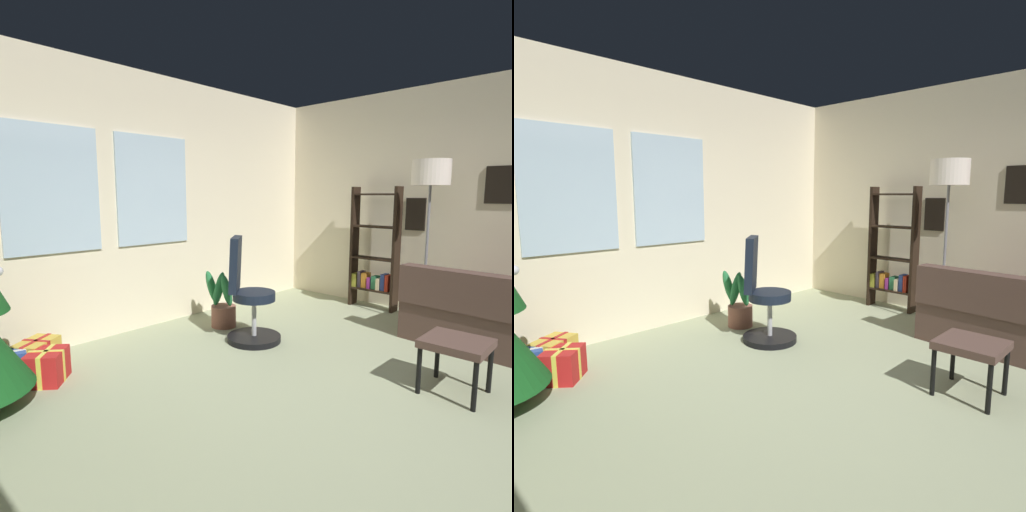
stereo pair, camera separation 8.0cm
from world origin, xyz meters
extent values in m
cube|color=#A1AA85|center=(0.00, 0.00, -0.05)|extent=(5.49, 5.33, 0.10)
cube|color=beige|center=(0.00, 2.71, 1.42)|extent=(5.49, 0.10, 2.83)
cube|color=silver|center=(-0.96, 2.65, 1.56)|extent=(0.90, 0.03, 1.20)
cube|color=silver|center=(0.14, 2.65, 1.56)|extent=(0.90, 0.03, 1.20)
cube|color=beige|center=(2.80, 0.00, 1.42)|extent=(0.10, 5.33, 2.83)
cube|color=black|center=(2.74, -0.25, 1.62)|extent=(0.02, 0.35, 0.42)
cube|color=black|center=(2.74, 0.71, 1.27)|extent=(0.02, 0.25, 0.41)
cube|color=brown|center=(1.97, -0.56, 0.20)|extent=(0.98, 1.88, 0.40)
cube|color=brown|center=(1.64, -0.53, 0.59)|extent=(0.35, 1.83, 0.39)
cube|color=brown|center=(2.04, 0.28, 0.50)|extent=(0.84, 0.21, 0.20)
cube|color=beige|center=(1.79, -0.11, 0.57)|extent=(0.15, 0.40, 0.40)
cube|color=brown|center=(0.71, -0.48, 0.40)|extent=(0.45, 0.45, 0.06)
cylinder|color=black|center=(0.52, -0.68, 0.18)|extent=(0.04, 0.04, 0.37)
cylinder|color=black|center=(0.90, -0.68, 0.18)|extent=(0.04, 0.04, 0.37)
cylinder|color=black|center=(0.52, -0.28, 0.18)|extent=(0.04, 0.04, 0.37)
cylinder|color=black|center=(0.90, -0.28, 0.18)|extent=(0.04, 0.04, 0.37)
sphere|color=silver|center=(-1.67, 1.88, 0.98)|extent=(0.07, 0.07, 0.07)
cube|color=red|center=(-1.34, 2.01, 0.13)|extent=(0.41, 0.41, 0.26)
cube|color=#EAD84C|center=(-1.34, 2.01, 0.13)|extent=(0.23, 0.21, 0.27)
cube|color=#EAD84C|center=(-1.34, 2.01, 0.13)|extent=(0.24, 0.27, 0.27)
cube|color=gold|center=(-1.32, 2.31, 0.13)|extent=(0.43, 0.40, 0.27)
cube|color=#B21919|center=(-1.32, 2.31, 0.13)|extent=(0.32, 0.23, 0.27)
cube|color=#B21919|center=(-1.32, 2.31, 0.13)|extent=(0.17, 0.23, 0.27)
cube|color=#2D4C99|center=(-1.59, 2.21, 0.13)|extent=(0.34, 0.26, 0.26)
cube|color=silver|center=(-1.59, 2.21, 0.13)|extent=(0.31, 0.10, 0.26)
cube|color=silver|center=(-1.59, 2.21, 0.13)|extent=(0.08, 0.21, 0.26)
cylinder|color=black|center=(0.50, 1.43, 0.03)|extent=(0.56, 0.56, 0.06)
cylinder|color=#B2B2B7|center=(0.50, 1.43, 0.27)|extent=(0.05, 0.05, 0.42)
cylinder|color=black|center=(0.50, 1.43, 0.48)|extent=(0.44, 0.44, 0.09)
cube|color=black|center=(0.38, 1.57, 0.81)|extent=(0.37, 0.33, 0.56)
cube|color=black|center=(2.53, 0.85, 0.81)|extent=(0.18, 0.04, 1.62)
cube|color=black|center=(2.53, 1.45, 0.81)|extent=(0.18, 0.04, 1.62)
cube|color=black|center=(2.53, 1.15, 0.25)|extent=(0.18, 0.56, 0.02)
cube|color=black|center=(2.53, 1.15, 0.67)|extent=(0.18, 0.56, 0.02)
cube|color=black|center=(2.53, 1.15, 1.09)|extent=(0.18, 0.56, 0.02)
cube|color=black|center=(2.53, 1.15, 1.52)|extent=(0.18, 0.56, 0.02)
cube|color=#A02617|center=(2.54, 0.93, 0.37)|extent=(0.16, 0.04, 0.21)
cube|color=#2A418D|center=(2.55, 1.00, 0.37)|extent=(0.14, 0.05, 0.22)
cube|color=beige|center=(2.54, 1.06, 0.34)|extent=(0.16, 0.04, 0.15)
cube|color=#296C45|center=(2.55, 1.12, 0.35)|extent=(0.14, 0.07, 0.17)
cube|color=#842777|center=(2.54, 1.19, 0.34)|extent=(0.15, 0.04, 0.15)
cube|color=#B87121|center=(2.55, 1.27, 0.36)|extent=(0.14, 0.07, 0.20)
cube|color=#4E4256|center=(2.54, 1.33, 0.37)|extent=(0.15, 0.04, 0.22)
cube|color=olive|center=(2.53, 1.40, 0.35)|extent=(0.17, 0.07, 0.18)
cylinder|color=slate|center=(2.20, 0.34, 0.01)|extent=(0.28, 0.28, 0.03)
cylinder|color=slate|center=(2.20, 0.34, 0.82)|extent=(0.03, 0.03, 1.58)
cylinder|color=white|center=(2.20, 0.34, 1.75)|extent=(0.41, 0.41, 0.28)
cylinder|color=#8C5648|center=(0.61, 2.02, 0.12)|extent=(0.28, 0.28, 0.24)
ellipsoid|color=#24723C|center=(0.59, 2.19, 0.44)|extent=(0.18, 0.18, 0.42)
ellipsoid|color=#24723C|center=(0.59, 2.07, 0.44)|extent=(0.24, 0.15, 0.42)
ellipsoid|color=#24723C|center=(0.60, 1.95, 0.44)|extent=(0.21, 0.13, 0.40)
camera|label=1|loc=(-2.52, -1.42, 1.51)|focal=29.11mm
camera|label=2|loc=(-2.47, -1.48, 1.51)|focal=29.11mm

